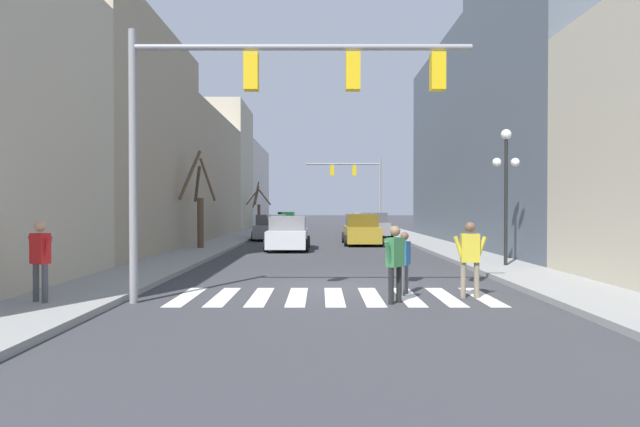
# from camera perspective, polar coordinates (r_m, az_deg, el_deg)

# --- Properties ---
(ground_plane) EXTENTS (240.00, 240.00, 0.00)m
(ground_plane) POSITION_cam_1_polar(r_m,az_deg,el_deg) (13.51, 1.59, -8.56)
(ground_plane) COLOR #38383D
(sidewalk_left) EXTENTS (2.44, 90.00, 0.15)m
(sidewalk_left) POSITION_cam_1_polar(r_m,az_deg,el_deg) (14.65, -23.06, -7.60)
(sidewalk_left) COLOR gray
(sidewalk_left) RESTS_ON ground_plane
(sidewalk_right) EXTENTS (2.44, 90.00, 0.15)m
(sidewalk_right) POSITION_cam_1_polar(r_m,az_deg,el_deg) (14.93, 25.73, -7.45)
(sidewalk_right) COLOR gray
(sidewalk_right) RESTS_ON ground_plane
(building_row_left) EXTENTS (6.00, 60.17, 11.80)m
(building_row_left) POSITION_cam_1_polar(r_m,az_deg,el_deg) (39.08, -14.66, 4.68)
(building_row_left) COLOR #BCB299
(building_row_left) RESTS_ON ground_plane
(building_row_right) EXTENTS (6.00, 33.33, 13.72)m
(building_row_right) POSITION_cam_1_polar(r_m,az_deg,el_deg) (27.73, 22.90, 8.69)
(building_row_right) COLOR #BCB299
(building_row_right) RESTS_ON ground_plane
(crosswalk_stripes) EXTENTS (7.65, 2.60, 0.01)m
(crosswalk_stripes) POSITION_cam_1_polar(r_m,az_deg,el_deg) (12.30, 1.74, -9.48)
(crosswalk_stripes) COLOR white
(crosswalk_stripes) RESTS_ON ground_plane
(traffic_signal_near) EXTENTS (7.77, 0.28, 6.20)m
(traffic_signal_near) POSITION_cam_1_polar(r_m,az_deg,el_deg) (11.66, -6.67, 12.92)
(traffic_signal_near) COLOR gray
(traffic_signal_near) RESTS_ON ground_plane
(traffic_signal_far) EXTENTS (6.15, 0.28, 6.13)m
(traffic_signal_far) POSITION_cam_1_polar(r_m,az_deg,el_deg) (41.11, 4.57, 3.86)
(traffic_signal_far) COLOR gray
(traffic_signal_far) RESTS_ON ground_plane
(street_lamp_right_corner) EXTENTS (0.95, 0.36, 4.75)m
(street_lamp_right_corner) POSITION_cam_1_polar(r_m,az_deg,el_deg) (18.62, 20.59, 4.71)
(street_lamp_right_corner) COLOR black
(street_lamp_right_corner) RESTS_ON sidewalk_right
(car_parked_left_near) EXTENTS (2.15, 4.60, 1.79)m
(car_parked_left_near) POSITION_cam_1_polar(r_m,az_deg,el_deg) (29.19, 4.86, -1.92)
(car_parked_left_near) COLOR #A38423
(car_parked_left_near) RESTS_ON ground_plane
(car_driving_toward_lane) EXTENTS (2.14, 4.83, 1.77)m
(car_driving_toward_lane) POSITION_cam_1_polar(r_m,az_deg,el_deg) (37.24, 6.26, -1.36)
(car_driving_toward_lane) COLOR gray
(car_driving_toward_lane) RESTS_ON ground_plane
(car_parked_right_near) EXTENTS (2.19, 4.61, 1.72)m
(car_parked_right_near) POSITION_cam_1_polar(r_m,az_deg,el_deg) (46.80, 4.97, -0.96)
(car_parked_right_near) COLOR white
(car_parked_right_near) RESTS_ON ground_plane
(car_parked_right_mid) EXTENTS (2.20, 4.29, 1.68)m
(car_parked_right_mid) POSITION_cam_1_polar(r_m,az_deg,el_deg) (33.48, -5.50, -1.66)
(car_parked_right_mid) COLOR gray
(car_parked_right_mid) RESTS_ON ground_plane
(car_parked_left_far) EXTENTS (2.17, 4.48, 1.71)m
(car_parked_left_far) POSITION_cam_1_polar(r_m,az_deg,el_deg) (25.59, -3.56, -2.37)
(car_parked_left_far) COLOR silver
(car_parked_left_far) RESTS_ON ground_plane
(car_parked_left_mid) EXTENTS (1.97, 4.77, 1.70)m
(car_parked_left_mid) POSITION_cam_1_polar(r_m,az_deg,el_deg) (50.51, -3.74, -0.84)
(car_parked_left_mid) COLOR #236B38
(car_parked_left_mid) RESTS_ON ground_plane
(pedestrian_near_right_corner) EXTENTS (0.59, 0.60, 1.76)m
(pedestrian_near_right_corner) POSITION_cam_1_polar(r_m,az_deg,el_deg) (11.45, 8.69, -5.00)
(pedestrian_near_right_corner) COLOR black
(pedestrian_near_right_corner) RESTS_ON ground_plane
(pedestrian_on_right_sidewalk) EXTENTS (0.71, 0.42, 1.74)m
(pedestrian_on_right_sidewalk) POSITION_cam_1_polar(r_m,az_deg,el_deg) (12.23, -29.23, -4.06)
(pedestrian_on_right_sidewalk) COLOR #4C4C51
(pedestrian_on_right_sidewalk) RESTS_ON sidewalk_left
(pedestrian_waiting_at_curb) EXTENTS (0.39, 0.63, 1.57)m
(pedestrian_waiting_at_curb) POSITION_cam_1_polar(r_m,az_deg,el_deg) (12.61, 9.74, -4.99)
(pedestrian_waiting_at_curb) COLOR #4C4C51
(pedestrian_waiting_at_curb) RESTS_ON ground_plane
(pedestrian_on_left_sidewalk) EXTENTS (0.79, 0.28, 1.83)m
(pedestrian_on_left_sidewalk) POSITION_cam_1_polar(r_m,az_deg,el_deg) (12.50, 16.87, -4.36)
(pedestrian_on_left_sidewalk) COLOR #7A705B
(pedestrian_on_left_sidewalk) RESTS_ON ground_plane
(street_tree_left_mid) EXTENTS (2.29, 1.08, 4.39)m
(street_tree_left_mid) POSITION_cam_1_polar(r_m,az_deg,el_deg) (46.37, -6.95, 0.62)
(street_tree_left_mid) COLOR brown
(street_tree_left_mid) RESTS_ON sidewalk_left
(street_tree_left_near) EXTENTS (1.48, 2.58, 4.87)m
(street_tree_left_near) POSITION_cam_1_polar(r_m,az_deg,el_deg) (25.65, -13.56, 0.88)
(street_tree_left_near) COLOR brown
(street_tree_left_near) RESTS_ON sidewalk_left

